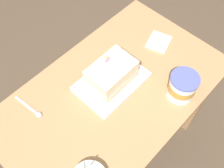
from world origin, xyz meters
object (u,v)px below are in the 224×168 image
foil_tray (111,82)px  birthday_cake (111,74)px  ice_cream_tub (182,86)px  napkin_pile (159,42)px  serving_spoon_near_tray (34,112)px

foil_tray → birthday_cake: (-0.00, 0.00, 0.07)m
ice_cream_tub → napkin_pile: bearing=55.7°
birthday_cake → serving_spoon_near_tray: size_ratio=1.26×
foil_tray → serving_spoon_near_tray: (-0.33, 0.14, -0.00)m
birthday_cake → serving_spoon_near_tray: 0.36m
foil_tray → serving_spoon_near_tray: 0.36m
foil_tray → napkin_pile: size_ratio=2.29×
foil_tray → ice_cream_tub: (0.17, -0.26, 0.06)m
serving_spoon_near_tray → foil_tray: bearing=-22.7°
foil_tray → birthday_cake: size_ratio=1.52×
birthday_cake → napkin_pile: (0.33, -0.01, -0.07)m
serving_spoon_near_tray → napkin_pile: 0.68m
birthday_cake → ice_cream_tub: size_ratio=1.63×
ice_cream_tub → birthday_cake: bearing=123.0°
ice_cream_tub → serving_spoon_near_tray: (-0.49, 0.39, -0.06)m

